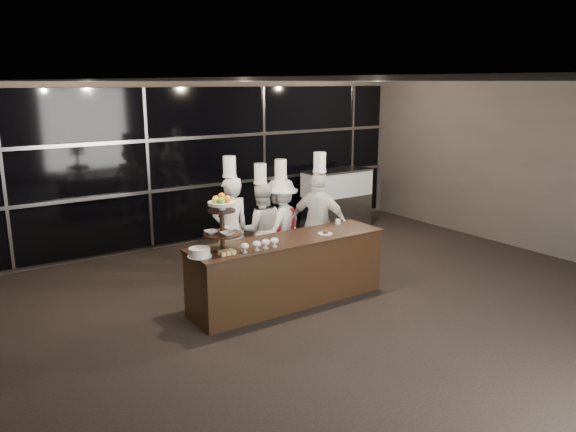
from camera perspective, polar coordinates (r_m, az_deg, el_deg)
room at (r=6.69m, az=11.26°, el=0.31°), size 10.00×10.00×10.00m
window_wall at (r=10.67m, az=-8.04°, el=5.32°), size 8.60×0.10×2.80m
buffet_counter at (r=7.75m, az=0.03°, el=-5.55°), size 2.84×0.74×0.92m
display_stand at (r=7.01m, az=-6.72°, el=-0.26°), size 0.48×0.48×0.74m
compotes at (r=7.11m, az=-2.81°, el=-2.80°), size 0.55×0.11×0.12m
layer_cake at (r=6.92m, az=-8.98°, el=-3.67°), size 0.30×0.30×0.11m
pastry_squares at (r=6.96m, az=-6.23°, el=-3.70°), size 0.20×0.13×0.05m
small_plate at (r=7.86m, az=3.82°, el=-1.74°), size 0.20×0.20×0.05m
chef_cup at (r=8.43m, az=5.11°, el=-0.57°), size 0.08×0.08×0.07m
display_case at (r=11.67m, az=4.96°, el=2.04°), size 1.44×0.63×1.24m
chef_a at (r=8.46m, az=-5.82°, el=-1.27°), size 0.61×0.42×1.94m
chef_b at (r=8.78m, az=-2.77°, el=-1.29°), size 0.87×0.78×1.78m
chef_c at (r=8.99m, az=-0.74°, el=-0.83°), size 1.13×0.94×1.81m
chef_d at (r=8.81m, az=3.15°, el=-0.68°), size 0.85×1.03×1.95m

